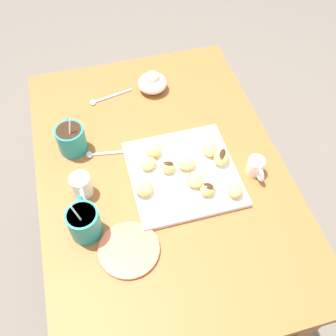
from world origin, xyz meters
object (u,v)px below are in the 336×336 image
Objects in this scene: coffee_mug_teal_right at (71,138)px; beignet_8 at (222,158)px; saucer_coral_left at (129,250)px; cream_pitcher_white at (81,185)px; beignet_1 at (168,167)px; beignet_5 at (195,180)px; ice_cream_bowl at (152,82)px; beignet_9 at (235,190)px; beignet_4 at (148,164)px; coffee_mug_teal_left at (84,222)px; beignet_0 at (187,163)px; pastry_plate_square at (183,173)px; beignet_2 at (154,151)px; beignet_6 at (208,189)px; beignet_7 at (144,189)px; dining_table at (162,193)px; chocolate_sauce_pitcher at (256,166)px; beignet_3 at (210,150)px.

coffee_mug_teal_right is 0.47m from beignet_8.
cream_pitcher_white is at bearing 23.41° from saucer_coral_left.
beignet_5 is (-0.06, -0.06, -0.00)m from beignet_1.
ice_cream_bowl reaches higher than beignet_9.
cream_pitcher_white is 0.21m from beignet_4.
cream_pitcher_white reaches higher than saucer_coral_left.
coffee_mug_teal_left reaches higher than beignet_0.
beignet_5 is (-0.05, -0.02, 0.02)m from pastry_plate_square.
beignet_6 is (-0.18, -0.12, -0.00)m from beignet_2.
beignet_7 is (0.16, -0.08, 0.03)m from saucer_coral_left.
beignet_5 is at bearing -135.21° from beignet_1.
dining_table is 0.33m from chocolate_sauce_pitcher.
saucer_coral_left is at bearing 123.12° from beignet_5.
dining_table is 21.55× the size of beignet_6.
chocolate_sauce_pitcher is at bearing -82.76° from coffee_mug_teal_left.
beignet_8 is at bearing -79.39° from beignet_7.
ice_cream_bowl is at bearing -15.52° from beignet_4.
cream_pitcher_white is at bearing -177.69° from coffee_mug_teal_right.
beignet_3 is at bearing -164.15° from ice_cream_bowl.
beignet_7 is at bearing 138.20° from dining_table.
chocolate_sauce_pitcher is at bearing -107.08° from beignet_0.
pastry_plate_square is 0.33m from coffee_mug_teal_left.
coffee_mug_teal_right is 2.67× the size of beignet_9.
beignet_6 is (-0.28, -0.36, -0.01)m from coffee_mug_teal_right.
beignet_8 is at bearing -58.13° from saucer_coral_left.
dining_table is 19.83× the size of beignet_5.
cream_pitcher_white is at bearing 98.40° from beignet_4.
ice_cream_bowl is at bearing -16.61° from beignet_7.
pastry_plate_square is at bearing -123.34° from dining_table.
coffee_mug_teal_left reaches higher than beignet_5.
coffee_mug_teal_left is at bearing 148.58° from ice_cream_bowl.
pastry_plate_square is 7.65× the size of beignet_1.
chocolate_sauce_pitcher is 0.26m from beignet_1.
beignet_2 is 0.05m from beignet_4.
ice_cream_bowl reaches higher than beignet_1.
cream_pitcher_white is 0.43m from beignet_8.
dining_table is 0.19m from beignet_0.
ice_cream_bowl reaches higher than beignet_7.
dining_table is 0.32m from saucer_coral_left.
saucer_coral_left is 0.18m from beignet_7.
beignet_0 is 0.11m from beignet_6.
beignet_4 reaches higher than dining_table.
beignet_3 is 0.12m from beignet_5.
coffee_mug_teal_left is 0.87× the size of saucer_coral_left.
beignet_1 and beignet_7 have the same top height.
cream_pitcher_white reaches higher than beignet_6.
cream_pitcher_white reaches higher than beignet_2.
coffee_mug_teal_left reaches higher than beignet_8.
chocolate_sauce_pitcher is 1.82× the size of beignet_3.
beignet_0 is 0.16m from beignet_7.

